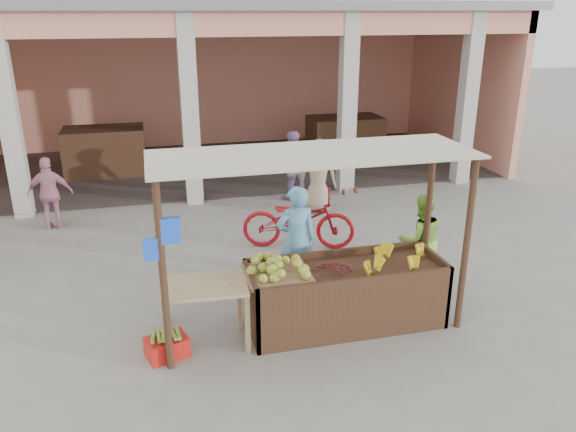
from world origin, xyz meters
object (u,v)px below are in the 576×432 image
object	(u,v)px
vendor_blue	(296,237)
motorcycle	(298,219)
fruit_stall	(345,297)
side_table	(204,295)
red_crate	(167,347)
vendor_green	(420,238)

from	to	relation	value
vendor_blue	motorcycle	distance (m)	1.72
fruit_stall	side_table	world-z (taller)	side_table
motorcycle	fruit_stall	bearing A→B (deg)	-163.35
fruit_stall	motorcycle	distance (m)	2.67
red_crate	vendor_green	distance (m)	4.06
vendor_green	vendor_blue	bearing A→B (deg)	-2.26
red_crate	motorcycle	distance (m)	3.79
side_table	vendor_blue	bearing A→B (deg)	40.98
vendor_green	motorcycle	size ratio (longest dim) A/B	0.74
motorcycle	vendor_blue	bearing A→B (deg)	-178.24
vendor_green	side_table	bearing A→B (deg)	19.19
fruit_stall	motorcycle	size ratio (longest dim) A/B	1.25
side_table	motorcycle	bearing A→B (deg)	58.26
vendor_green	motorcycle	world-z (taller)	vendor_green
fruit_stall	vendor_green	world-z (taller)	vendor_green
red_crate	vendor_blue	xyz separation A→B (m)	(1.97, 1.25, 0.76)
vendor_green	motorcycle	distance (m)	2.32
red_crate	vendor_blue	distance (m)	2.46
side_table	vendor_green	bearing A→B (deg)	18.77
vendor_blue	fruit_stall	bearing A→B (deg)	108.94
fruit_stall	red_crate	distance (m)	2.40
fruit_stall	red_crate	world-z (taller)	fruit_stall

